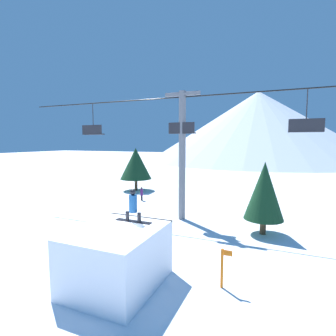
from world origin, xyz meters
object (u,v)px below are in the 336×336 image
Objects in this scene: distant_skier at (142,193)px; snow_ramp at (118,257)px; trail_marker at (222,267)px; pine_tree_near at (264,191)px; snowboarder at (133,206)px.

snow_ramp is at bearing -64.85° from distant_skier.
trail_marker is at bearing 20.47° from snow_ramp.
snowboarder is at bearing -123.68° from pine_tree_near.
trail_marker is 14.91m from distant_skier.
trail_marker is 1.20× the size of distant_skier.
snowboarder is at bearing -62.63° from distant_skier.
pine_tree_near is 6.83m from trail_marker.
snow_ramp reaches higher than distant_skier.
pine_tree_near is at bearing -24.64° from distant_skier.
snowboarder is 1.05× the size of trail_marker.
snowboarder is 0.37× the size of pine_tree_near.
trail_marker is (3.53, 0.33, -2.00)m from snowboarder.
trail_marker is (-1.04, -6.52, -1.75)m from pine_tree_near.
trail_marker is at bearing -99.07° from pine_tree_near.
pine_tree_near reaches higher than trail_marker.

